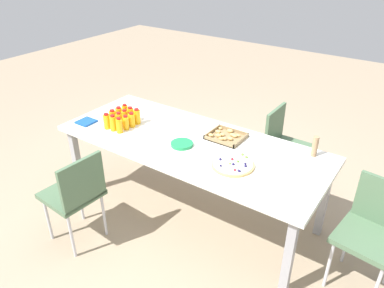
{
  "coord_description": "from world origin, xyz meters",
  "views": [
    {
      "loc": [
        1.54,
        -2.21,
        2.23
      ],
      "look_at": [
        0.06,
        -0.07,
        0.77
      ],
      "focal_mm": 34.52,
      "sensor_mm": 36.0,
      "label": 1
    }
  ],
  "objects_px": {
    "juice_bottle_8": "(132,120)",
    "cardboard_tube": "(315,146)",
    "chair_end": "(373,228)",
    "juice_bottle_11": "(137,117)",
    "juice_bottle_0": "(107,121)",
    "juice_bottle_2": "(119,126)",
    "juice_bottle_9": "(125,112)",
    "juice_bottle_6": "(119,115)",
    "juice_bottle_10": "(131,115)",
    "juice_bottle_3": "(113,118)",
    "chair_near_left": "(76,192)",
    "plate_stack": "(182,144)",
    "chair_far_right": "(284,143)",
    "napkin_stack": "(86,122)",
    "juice_bottle_1": "(113,123)",
    "juice_bottle_5": "(126,123)",
    "snack_tray": "(226,136)",
    "juice_bottle_7": "(125,117)",
    "juice_bottle_4": "(119,120)",
    "party_table": "(191,147)",
    "fruit_pizza": "(233,164)"
  },
  "relations": [
    {
      "from": "chair_end",
      "to": "juice_bottle_3",
      "type": "relative_size",
      "value": 5.59
    },
    {
      "from": "chair_end",
      "to": "juice_bottle_7",
      "type": "xyz_separation_m",
      "value": [
        -2.15,
        -0.14,
        0.31
      ]
    },
    {
      "from": "juice_bottle_2",
      "to": "juice_bottle_9",
      "type": "relative_size",
      "value": 0.94
    },
    {
      "from": "fruit_pizza",
      "to": "snack_tray",
      "type": "distance_m",
      "value": 0.44
    },
    {
      "from": "juice_bottle_11",
      "to": "juice_bottle_9",
      "type": "bearing_deg",
      "value": 177.8
    },
    {
      "from": "juice_bottle_11",
      "to": "cardboard_tube",
      "type": "bearing_deg",
      "value": 13.04
    },
    {
      "from": "chair_near_left",
      "to": "fruit_pizza",
      "type": "bearing_deg",
      "value": -51.95
    },
    {
      "from": "snack_tray",
      "to": "chair_end",
      "type": "bearing_deg",
      "value": -6.83
    },
    {
      "from": "juice_bottle_1",
      "to": "plate_stack",
      "type": "distance_m",
      "value": 0.67
    },
    {
      "from": "chair_end",
      "to": "fruit_pizza",
      "type": "relative_size",
      "value": 2.59
    },
    {
      "from": "juice_bottle_2",
      "to": "snack_tray",
      "type": "xyz_separation_m",
      "value": [
        0.81,
        0.44,
        -0.05
      ]
    },
    {
      "from": "juice_bottle_3",
      "to": "juice_bottle_9",
      "type": "relative_size",
      "value": 0.99
    },
    {
      "from": "juice_bottle_3",
      "to": "fruit_pizza",
      "type": "height_order",
      "value": "juice_bottle_3"
    },
    {
      "from": "juice_bottle_7",
      "to": "juice_bottle_4",
      "type": "bearing_deg",
      "value": -85.7
    },
    {
      "from": "juice_bottle_1",
      "to": "fruit_pizza",
      "type": "relative_size",
      "value": 0.46
    },
    {
      "from": "juice_bottle_11",
      "to": "snack_tray",
      "type": "height_order",
      "value": "juice_bottle_11"
    },
    {
      "from": "chair_near_left",
      "to": "juice_bottle_9",
      "type": "height_order",
      "value": "juice_bottle_9"
    },
    {
      "from": "snack_tray",
      "to": "plate_stack",
      "type": "distance_m",
      "value": 0.39
    },
    {
      "from": "juice_bottle_9",
      "to": "juice_bottle_10",
      "type": "xyz_separation_m",
      "value": [
        0.08,
        -0.01,
        -0.0
      ]
    },
    {
      "from": "juice_bottle_7",
      "to": "chair_end",
      "type": "bearing_deg",
      "value": 3.78
    },
    {
      "from": "juice_bottle_6",
      "to": "napkin_stack",
      "type": "relative_size",
      "value": 1.0
    },
    {
      "from": "juice_bottle_9",
      "to": "chair_near_left",
      "type": "bearing_deg",
      "value": -74.98
    },
    {
      "from": "juice_bottle_6",
      "to": "snack_tray",
      "type": "height_order",
      "value": "juice_bottle_6"
    },
    {
      "from": "juice_bottle_4",
      "to": "juice_bottle_5",
      "type": "relative_size",
      "value": 1.09
    },
    {
      "from": "napkin_stack",
      "to": "juice_bottle_1",
      "type": "bearing_deg",
      "value": 5.92
    },
    {
      "from": "party_table",
      "to": "juice_bottle_2",
      "type": "relative_size",
      "value": 16.16
    },
    {
      "from": "juice_bottle_4",
      "to": "juice_bottle_0",
      "type": "bearing_deg",
      "value": -136.47
    },
    {
      "from": "chair_end",
      "to": "juice_bottle_11",
      "type": "height_order",
      "value": "juice_bottle_11"
    },
    {
      "from": "juice_bottle_2",
      "to": "juice_bottle_10",
      "type": "height_order",
      "value": "juice_bottle_10"
    },
    {
      "from": "juice_bottle_2",
      "to": "napkin_stack",
      "type": "relative_size",
      "value": 0.94
    },
    {
      "from": "juice_bottle_5",
      "to": "napkin_stack",
      "type": "distance_m",
      "value": 0.42
    },
    {
      "from": "chair_near_left",
      "to": "juice_bottle_1",
      "type": "relative_size",
      "value": 5.59
    },
    {
      "from": "chair_far_right",
      "to": "juice_bottle_5",
      "type": "relative_size",
      "value": 6.13
    },
    {
      "from": "juice_bottle_4",
      "to": "juice_bottle_8",
      "type": "relative_size",
      "value": 1.08
    },
    {
      "from": "juice_bottle_5",
      "to": "snack_tray",
      "type": "xyz_separation_m",
      "value": [
        0.8,
        0.37,
        -0.05
      ]
    },
    {
      "from": "party_table",
      "to": "fruit_pizza",
      "type": "bearing_deg",
      "value": -16.17
    },
    {
      "from": "plate_stack",
      "to": "chair_far_right",
      "type": "bearing_deg",
      "value": 61.26
    },
    {
      "from": "juice_bottle_0",
      "to": "chair_far_right",
      "type": "bearing_deg",
      "value": 40.85
    },
    {
      "from": "juice_bottle_6",
      "to": "juice_bottle_10",
      "type": "xyz_separation_m",
      "value": [
        0.08,
        0.07,
        -0.0
      ]
    },
    {
      "from": "juice_bottle_10",
      "to": "cardboard_tube",
      "type": "distance_m",
      "value": 1.63
    },
    {
      "from": "chair_far_right",
      "to": "fruit_pizza",
      "type": "bearing_deg",
      "value": -0.85
    },
    {
      "from": "juice_bottle_8",
      "to": "juice_bottle_10",
      "type": "xyz_separation_m",
      "value": [
        -0.08,
        0.07,
        0.0
      ]
    },
    {
      "from": "party_table",
      "to": "juice_bottle_11",
      "type": "bearing_deg",
      "value": -179.48
    },
    {
      "from": "juice_bottle_5",
      "to": "snack_tray",
      "type": "relative_size",
      "value": 0.46
    },
    {
      "from": "juice_bottle_4",
      "to": "napkin_stack",
      "type": "bearing_deg",
      "value": -162.16
    },
    {
      "from": "juice_bottle_0",
      "to": "juice_bottle_5",
      "type": "bearing_deg",
      "value": 27.87
    },
    {
      "from": "juice_bottle_8",
      "to": "cardboard_tube",
      "type": "distance_m",
      "value": 1.57
    },
    {
      "from": "juice_bottle_6",
      "to": "juice_bottle_4",
      "type": "bearing_deg",
      "value": -45.06
    },
    {
      "from": "party_table",
      "to": "juice_bottle_4",
      "type": "xyz_separation_m",
      "value": [
        -0.66,
        -0.16,
        0.13
      ]
    },
    {
      "from": "juice_bottle_0",
      "to": "cardboard_tube",
      "type": "height_order",
      "value": "cardboard_tube"
    }
  ]
}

